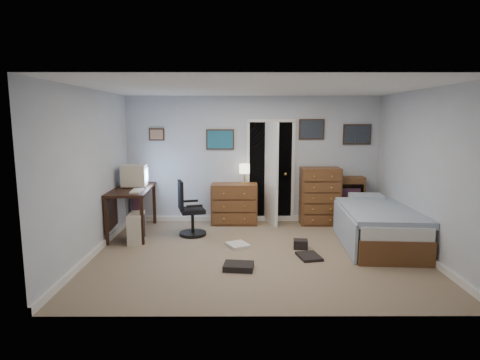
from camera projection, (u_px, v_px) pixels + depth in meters
name	position (u px, v px, depth m)	size (l,w,h in m)	color
floor	(257.00, 254.00, 6.20)	(5.00, 4.00, 0.02)	gray
computer_desk	(126.00, 199.00, 7.18)	(0.75, 1.48, 0.83)	#311910
crt_monitor	(135.00, 175.00, 7.27)	(0.45, 0.42, 0.40)	beige
keyboard	(137.00, 191.00, 6.81)	(0.17, 0.44, 0.03)	beige
pc_tower	(136.00, 228.00, 6.70)	(0.25, 0.48, 0.50)	beige
office_chair	(189.00, 214.00, 7.08)	(0.59, 0.59, 0.99)	black
media_stack	(137.00, 200.00, 8.03)	(0.18, 0.18, 0.89)	maroon
low_dresser	(234.00, 204.00, 7.89)	(0.90, 0.45, 0.80)	brown
table_lamp	(244.00, 169.00, 7.78)	(0.20, 0.20, 0.39)	gold
doorway	(269.00, 170.00, 8.29)	(0.96, 1.12, 2.05)	black
tall_dresser	(320.00, 196.00, 7.84)	(0.76, 0.45, 1.12)	brown
headboard_bookcase	(338.00, 198.00, 7.96)	(1.03, 0.29, 0.93)	brown
bed	(376.00, 225.00, 6.59)	(1.25, 2.17, 0.69)	brown
wall_posters	(282.00, 135.00, 7.88)	(4.38, 0.04, 0.60)	#331E11
floor_clutter	(266.00, 254.00, 6.01)	(1.48, 1.39, 0.14)	black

